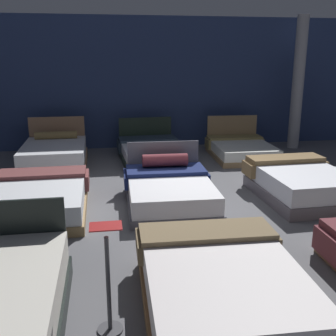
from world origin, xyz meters
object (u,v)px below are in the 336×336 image
(bed_4, at_px, (169,190))
(bed_8, at_px, (241,149))
(bed_7, at_px, (152,151))
(price_sign, at_px, (109,292))
(bed_3, at_px, (38,199))
(support_pillar, at_px, (298,84))
(bed_6, at_px, (55,154))
(bed_1, at_px, (222,287))
(bed_5, at_px, (301,183))

(bed_4, height_order, bed_8, bed_8)
(bed_7, height_order, price_sign, price_sign)
(bed_4, relative_size, bed_7, 0.96)
(bed_7, bearing_deg, bed_3, -128.59)
(support_pillar, bearing_deg, price_sign, -126.55)
(bed_7, xyz_separation_m, bed_8, (2.27, -0.06, -0.01))
(bed_6, relative_size, bed_7, 1.00)
(bed_8, bearing_deg, bed_4, -125.89)
(bed_1, height_order, bed_8, bed_8)
(price_sign, bearing_deg, bed_5, 42.04)
(bed_5, relative_size, bed_7, 0.94)
(bed_5, xyz_separation_m, price_sign, (-3.46, -3.12, 0.14))
(bed_6, distance_m, bed_8, 4.56)
(bed_5, height_order, support_pillar, support_pillar)
(bed_6, distance_m, support_pillar, 6.60)
(bed_3, bearing_deg, bed_1, -54.37)
(bed_3, bearing_deg, price_sign, -71.49)
(bed_1, xyz_separation_m, bed_4, (-0.02, 3.08, -0.01))
(bed_1, height_order, bed_6, bed_6)
(bed_1, height_order, bed_4, bed_4)
(bed_4, xyz_separation_m, bed_5, (2.37, -0.11, 0.02))
(bed_3, relative_size, support_pillar, 0.60)
(bed_3, height_order, price_sign, price_sign)
(bed_1, relative_size, support_pillar, 0.61)
(bed_7, relative_size, bed_8, 1.06)
(bed_5, xyz_separation_m, bed_8, (-0.05, 3.09, -0.07))
(bed_4, bearing_deg, bed_6, 128.78)
(bed_8, bearing_deg, bed_6, -177.50)
(bed_1, bearing_deg, bed_3, 127.98)
(bed_1, bearing_deg, price_sign, -170.51)
(bed_5, relative_size, support_pillar, 0.56)
(bed_4, distance_m, bed_8, 3.78)
(bed_7, distance_m, bed_8, 2.27)
(bed_4, distance_m, bed_5, 2.37)
(bed_3, distance_m, bed_7, 3.84)
(bed_6, xyz_separation_m, price_sign, (1.14, -6.17, 0.15))
(price_sign, xyz_separation_m, support_pillar, (5.23, 7.05, 1.34))
(bed_1, xyz_separation_m, bed_8, (2.31, 6.06, -0.06))
(bed_4, height_order, price_sign, price_sign)
(bed_7, xyz_separation_m, price_sign, (-1.15, -6.27, 0.19))
(bed_7, bearing_deg, bed_4, -94.19)
(bed_1, distance_m, support_pillar, 8.18)
(bed_1, height_order, bed_5, bed_5)
(bed_6, bearing_deg, bed_7, 1.53)
(bed_5, bearing_deg, bed_7, 124.57)
(bed_8, xyz_separation_m, support_pillar, (1.82, 0.84, 1.55))
(bed_7, xyz_separation_m, support_pillar, (4.08, 0.78, 1.54))
(bed_1, relative_size, bed_3, 1.02)
(bed_3, height_order, bed_5, bed_5)
(bed_8, bearing_deg, bed_3, -143.66)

